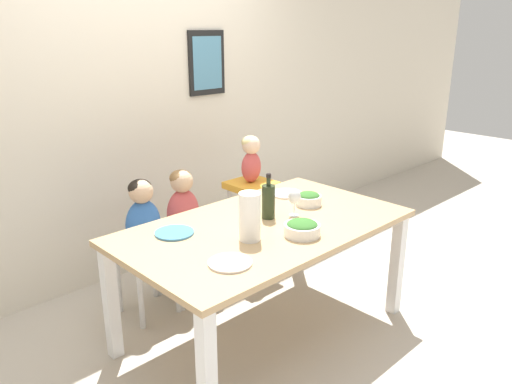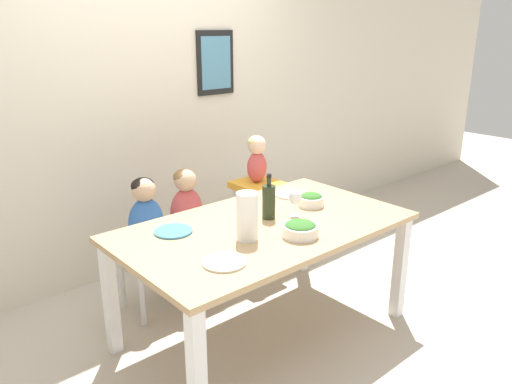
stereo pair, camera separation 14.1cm
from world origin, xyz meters
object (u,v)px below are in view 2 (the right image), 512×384
person_child_left (145,213)px  person_child_center (186,202)px  wine_glass_near (295,198)px  salad_bowl_large (300,229)px  person_baby_right (257,156)px  dinner_plate_back_left (173,231)px  dinner_plate_back_right (290,194)px  chair_far_left (149,257)px  chair_far_center (188,245)px  wine_bottle (269,201)px  salad_bowl_small (311,200)px  paper_towel_roll (247,217)px  dinner_plate_front_left (224,262)px  chair_right_highchair (257,203)px

person_child_left → person_child_center: size_ratio=1.00×
person_child_left → wine_glass_near: 0.97m
person_child_center → salad_bowl_large: (0.11, -0.97, 0.08)m
person_baby_right → dinner_plate_back_left: bearing=-155.9°
dinner_plate_back_right → chair_far_left: bearing=154.3°
dinner_plate_back_right → chair_far_center: bearing=143.4°
wine_bottle → dinner_plate_back_left: wine_bottle is taller
person_baby_right → wine_bottle: size_ratio=1.28×
salad_bowl_large → salad_bowl_small: size_ratio=1.22×
person_child_center → dinner_plate_back_right: person_child_center is taller
salad_bowl_small → dinner_plate_back_right: salad_bowl_small is taller
person_baby_right → paper_towel_roll: (-0.77, -0.81, -0.05)m
person_child_left → dinner_plate_back_left: person_child_left is taller
chair_far_center → dinner_plate_back_left: bearing=-130.2°
chair_far_center → person_baby_right: person_baby_right is taller
person_child_left → person_baby_right: (0.95, 0.00, 0.22)m
chair_far_left → salad_bowl_large: salad_bowl_large is taller
person_child_left → dinner_plate_front_left: (-0.10, -0.96, 0.04)m
person_child_center → salad_bowl_large: person_child_center is taller
salad_bowl_small → dinner_plate_back_left: bearing=166.8°
chair_right_highchair → chair_far_left: bearing=-180.0°
person_child_left → salad_bowl_large: person_child_left is taller
person_baby_right → salad_bowl_large: (-0.53, -0.97, -0.14)m
chair_far_center → person_baby_right: (0.64, 0.00, 0.53)m
chair_far_left → wine_bottle: size_ratio=1.66×
chair_far_left → chair_far_center: same height
chair_far_center → person_child_left: person_child_left is taller
chair_far_center → wine_glass_near: bearing=-67.1°
chair_far_left → wine_bottle: 0.93m
wine_bottle → wine_glass_near: wine_bottle is taller
wine_bottle → salad_bowl_large: bearing=-99.9°
chair_far_left → dinner_plate_back_right: dinner_plate_back_right is taller
dinner_plate_back_left → wine_bottle: bearing=-19.0°
person_baby_right → salad_bowl_small: (-0.12, -0.67, -0.14)m
wine_bottle → wine_glass_near: bearing=-30.6°
salad_bowl_large → dinner_plate_back_left: bearing=134.4°
salad_bowl_large → dinner_plate_front_left: 0.52m
salad_bowl_small → wine_bottle: bearing=176.6°
chair_far_left → salad_bowl_small: bearing=-38.9°
paper_towel_roll → person_child_center: bearing=80.4°
dinner_plate_front_left → chair_far_left: bearing=84.2°
salad_bowl_large → chair_far_left: bearing=113.7°
chair_far_center → paper_towel_roll: size_ratio=1.73×
chair_far_center → person_baby_right: bearing=0.1°
chair_far_left → salad_bowl_large: size_ratio=2.28×
chair_right_highchair → person_child_left: 0.96m
chair_right_highchair → dinner_plate_back_left: 1.14m
salad_bowl_large → salad_bowl_small: same height
salad_bowl_large → wine_glass_near: bearing=50.2°
wine_glass_near → salad_bowl_large: 0.32m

